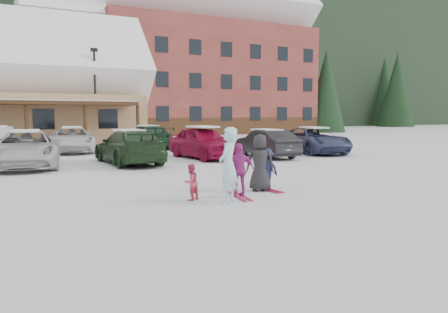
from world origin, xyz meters
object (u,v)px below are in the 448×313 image
alpine_hotel (185,58)px  parked_car_3 (129,147)px  parked_car_2 (26,149)px  toddler_red (191,182)px  parked_car_6 (314,140)px  parked_car_4 (203,142)px  adult_skier (228,165)px  parked_car_5 (267,143)px  child_navy (267,169)px  bystander_dark (260,163)px  lamp_post (95,90)px  parked_car_10 (72,140)px  child_magenta (240,170)px  parked_car_11 (148,137)px

alpine_hotel → parked_car_3: alpine_hotel is taller
parked_car_2 → parked_car_3: size_ratio=1.06×
toddler_red → parked_car_6: 14.55m
parked_car_2 → parked_car_4: 7.86m
alpine_hotel → adult_skier: bearing=-110.8°
alpine_hotel → toddler_red: 41.35m
adult_skier → parked_car_5: 11.47m
adult_skier → parked_car_6: bearing=178.3°
child_navy → bystander_dark: (-0.26, -0.06, 0.21)m
alpine_hotel → parked_car_2: 34.64m
toddler_red → bystander_dark: (2.25, 0.36, 0.34)m
parked_car_5 → lamp_post: bearing=-67.7°
lamp_post → parked_car_5: bearing=-69.9°
toddler_red → bystander_dark: size_ratio=0.57×
lamp_post → parked_car_10: lamp_post is taller
lamp_post → parked_car_10: (-2.77, -7.39, -3.18)m
bystander_dark → parked_car_10: bearing=-50.8°
child_navy → child_magenta: child_magenta is taller
bystander_dark → child_magenta: bearing=57.1°
child_navy → parked_car_4: bearing=-105.8°
parked_car_10 → alpine_hotel: bearing=61.6°
toddler_red → lamp_post: bearing=-123.3°
parked_car_6 → bystander_dark: bearing=-126.4°
parked_car_11 → bystander_dark: bearing=84.5°
alpine_hotel → parked_car_4: (-10.61, -28.19, -7.85)m
bystander_dark → parked_car_5: bystander_dark is taller
parked_car_3 → parked_car_5: bearing=174.8°
toddler_red → parked_car_3: 8.75m
parked_car_10 → parked_car_11: size_ratio=1.04×
toddler_red → parked_car_3: (0.78, 8.71, 0.27)m
parked_car_3 → parked_car_11: size_ratio=1.02×
bystander_dark → parked_car_2: bearing=-29.6°
parked_car_4 → parked_car_2: bearing=174.3°
child_magenta → parked_car_11: bearing=-88.9°
lamp_post → child_magenta: bearing=-92.1°
parked_car_2 → adult_skier: bearing=-61.5°
adult_skier → child_magenta: size_ratio=1.31×
alpine_hotel → toddler_red: size_ratio=34.21×
adult_skier → parked_car_10: bearing=-130.5°
parked_car_6 → toddler_red: bearing=-131.7°
lamp_post → parked_car_5: lamp_post is taller
lamp_post → parked_car_3: 14.96m
lamp_post → parked_car_5: 16.16m
child_navy → parked_car_10: bearing=-81.4°
alpine_hotel → parked_car_2: (-18.48, -28.22, -7.88)m
bystander_dark → parked_car_4: size_ratio=0.35×
adult_skier → child_magenta: (0.64, 0.57, -0.22)m
adult_skier → bystander_dark: size_ratio=1.15×
parked_car_4 → parked_car_6: bearing=-7.5°
adult_skier → parked_car_3: size_ratio=0.37×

